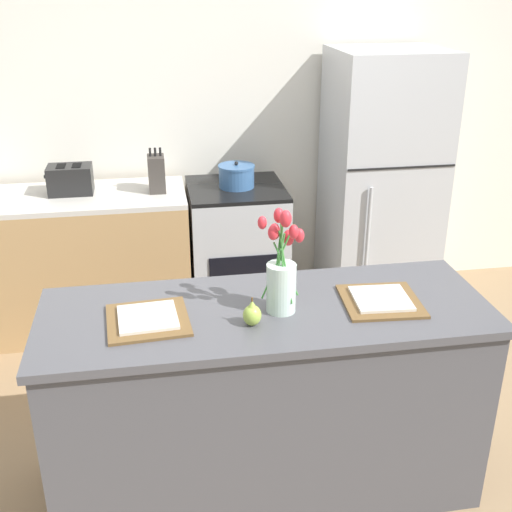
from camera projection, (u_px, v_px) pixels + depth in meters
ground_plane at (265, 480)px, 2.90m from camera, size 10.00×10.00×0.00m
back_wall at (211, 100)px, 4.16m from camera, size 5.20×0.08×2.70m
kitchen_island at (266, 400)px, 2.72m from camera, size 1.80×0.66×0.88m
back_counter at (53, 264)px, 4.00m from camera, size 1.68×0.60×0.88m
stove_range at (237, 252)px, 4.18m from camera, size 0.60×0.61×0.88m
refrigerator at (381, 185)px, 4.16m from camera, size 0.68×0.67×1.69m
flower_vase at (281, 275)px, 2.47m from camera, size 0.18×0.14×0.44m
pear_figurine at (252, 314)px, 2.41m from camera, size 0.07×0.07×0.12m
plate_setting_left at (148, 319)px, 2.45m from camera, size 0.33×0.33×0.02m
plate_setting_right at (381, 300)px, 2.59m from camera, size 0.33×0.33×0.02m
toaster at (70, 179)px, 3.85m from camera, size 0.28×0.18×0.17m
cooking_pot at (236, 176)px, 3.97m from camera, size 0.23×0.23×0.16m
knife_block at (157, 174)px, 3.88m from camera, size 0.10×0.14×0.27m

